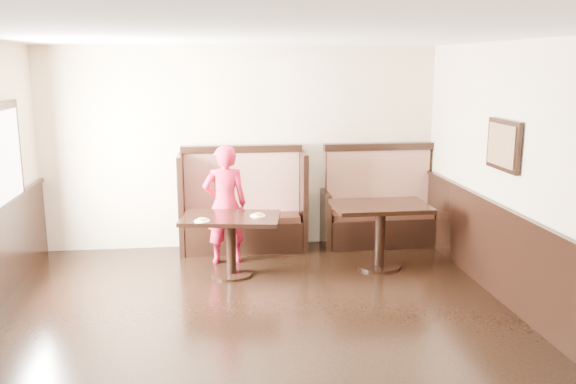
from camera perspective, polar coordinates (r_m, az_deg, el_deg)
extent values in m
plane|color=black|center=(5.61, -2.35, -15.26)|extent=(7.00, 7.00, 0.00)
plane|color=beige|center=(8.56, -4.40, 4.12)|extent=(5.50, 0.00, 5.50)
plane|color=beige|center=(5.99, 24.72, -0.34)|extent=(0.00, 7.00, 7.00)
plane|color=white|center=(4.99, -2.64, 14.66)|extent=(7.00, 7.00, 0.00)
cube|color=black|center=(6.22, 23.76, -8.48)|extent=(0.05, 6.90, 1.00)
cube|color=white|center=(7.31, -25.30, 2.85)|extent=(0.01, 1.30, 1.00)
cube|color=black|center=(6.96, 19.52, 4.15)|extent=(0.04, 0.70, 0.55)
cube|color=olive|center=(6.95, 19.33, 4.15)|extent=(0.01, 0.60, 0.45)
cube|color=black|center=(8.53, -4.18, -4.08)|extent=(1.60, 0.50, 0.42)
cube|color=#361B11|center=(8.46, -4.20, -2.45)|extent=(1.54, 0.46, 0.09)
cube|color=#4F0F1B|center=(8.57, -4.32, 0.75)|extent=(1.60, 0.12, 0.92)
cube|color=black|center=(8.49, -4.37, 4.06)|extent=(1.68, 0.16, 0.10)
cube|color=black|center=(8.51, -9.92, -1.00)|extent=(0.07, 0.72, 1.36)
cube|color=black|center=(8.59, 1.35, -0.70)|extent=(0.07, 0.72, 1.36)
cube|color=black|center=(8.84, 8.58, -3.61)|extent=(1.50, 0.50, 0.42)
cube|color=#361B11|center=(8.77, 8.63, -2.04)|extent=(1.44, 0.46, 0.09)
cube|color=#4F0F1B|center=(8.88, 8.35, 1.04)|extent=(1.50, 0.12, 0.92)
cube|color=black|center=(8.80, 8.45, 4.24)|extent=(1.58, 0.16, 0.10)
cube|color=black|center=(8.71, 3.42, -2.44)|extent=(0.07, 0.72, 0.80)
cube|color=black|center=(9.12, 13.23, -2.07)|extent=(0.07, 0.72, 0.80)
cube|color=black|center=(7.41, -5.39, -2.46)|extent=(1.28, 0.92, 0.05)
cylinder|color=black|center=(7.51, -5.33, -5.20)|extent=(0.12, 0.12, 0.68)
cylinder|color=black|center=(7.62, -5.29, -7.62)|extent=(0.51, 0.51, 0.03)
cube|color=black|center=(7.74, 8.68, -1.34)|extent=(1.20, 0.79, 0.05)
cylinder|color=black|center=(7.85, 8.58, -4.26)|extent=(0.13, 0.13, 0.76)
cylinder|color=black|center=(7.96, 8.50, -6.83)|extent=(0.56, 0.56, 0.03)
imported|color=red|center=(7.90, -5.91, -1.17)|extent=(0.59, 0.41, 1.55)
cylinder|color=white|center=(7.22, -8.05, -2.68)|extent=(0.19, 0.19, 0.01)
cylinder|color=tan|center=(7.21, -8.05, -2.57)|extent=(0.11, 0.11, 0.02)
cylinder|color=#EABA54|center=(7.21, -8.06, -2.48)|extent=(0.10, 0.10, 0.01)
cylinder|color=white|center=(7.39, -2.84, -2.22)|extent=(0.19, 0.19, 0.01)
cylinder|color=tan|center=(7.39, -2.84, -2.12)|extent=(0.12, 0.12, 0.02)
cylinder|color=#EABA54|center=(7.39, -2.84, -2.03)|extent=(0.10, 0.10, 0.01)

